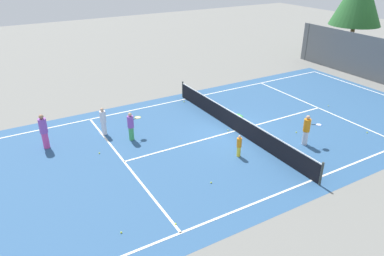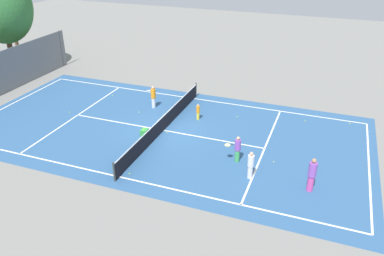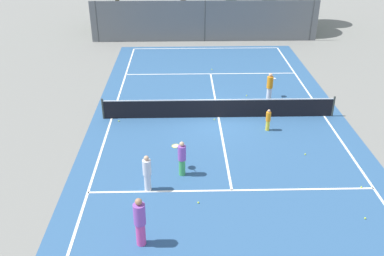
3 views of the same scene
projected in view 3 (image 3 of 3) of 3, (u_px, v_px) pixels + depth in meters
ground_plane at (218, 117)px, 22.04m from camera, size 80.00×80.00×0.00m
court_surface at (218, 117)px, 22.04m from camera, size 13.00×25.00×0.01m
tennis_net at (219, 108)px, 21.80m from camera, size 11.90×0.10×1.10m
perimeter_fence at (205, 21)px, 33.71m from camera, size 18.00×0.12×3.20m
player_0 at (270, 86)px, 23.61m from camera, size 0.68×0.89×1.60m
player_1 at (147, 173)px, 16.05m from camera, size 0.33×0.33×1.52m
player_2 at (182, 158)px, 16.99m from camera, size 0.64×0.89×1.52m
player_3 at (140, 221)px, 13.36m from camera, size 0.38×0.38×1.80m
player_4 at (268, 120)px, 20.51m from camera, size 0.24×0.24×1.10m
ball_crate at (200, 107)px, 22.70m from camera, size 0.46×0.40×0.43m
tennis_ball_0 at (247, 96)px, 24.47m from camera, size 0.07×0.07×0.07m
tennis_ball_1 at (119, 121)px, 21.58m from camera, size 0.07×0.07×0.07m
tennis_ball_2 at (214, 119)px, 21.73m from camera, size 0.07×0.07×0.07m
tennis_ball_3 at (212, 69)px, 28.38m from camera, size 0.07×0.07×0.07m
tennis_ball_4 at (270, 75)px, 27.40m from camera, size 0.07×0.07×0.07m
tennis_ball_5 at (365, 218)px, 14.86m from camera, size 0.07×0.07×0.07m
tennis_ball_6 at (361, 187)px, 16.50m from camera, size 0.07×0.07×0.07m
tennis_ball_7 at (305, 154)px, 18.69m from camera, size 0.07×0.07×0.07m
tennis_ball_8 at (198, 203)px, 15.65m from camera, size 0.07×0.07×0.07m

